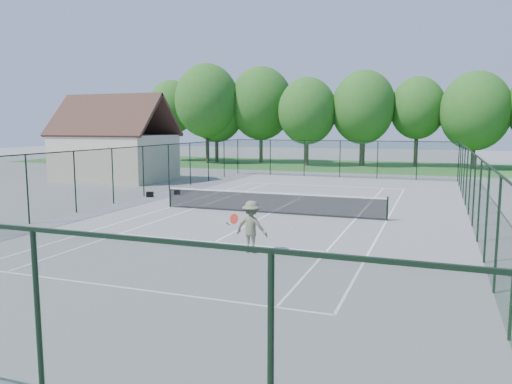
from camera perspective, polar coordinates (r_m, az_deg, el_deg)
ground at (r=24.16m, az=1.63°, el=-2.47°), size 140.00×140.00×0.00m
grass_far at (r=53.27m, az=11.90°, el=2.91°), size 80.00×16.00×0.01m
court_lines at (r=24.16m, az=1.63°, el=-2.46°), size 11.05×23.85×0.01m
tennis_net at (r=24.06m, az=1.63°, el=-1.12°), size 11.08×0.08×1.10m
fence_enclosure at (r=23.93m, az=1.64°, el=1.21°), size 18.05×36.05×3.02m
utility_building at (r=40.18m, az=-15.84°, el=5.75°), size 8.60×6.27×6.63m
tree_line_far at (r=53.13m, az=12.08°, el=9.36°), size 39.40×6.40×9.70m
sports_bag_a at (r=30.27m, az=-12.04°, el=-0.28°), size 0.45×0.34×0.32m
sports_bag_b at (r=31.11m, az=-9.00°, el=-0.03°), size 0.39×0.29×0.27m
tennis_player at (r=16.70m, az=-0.52°, el=-3.98°), size 2.20×0.81×1.74m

